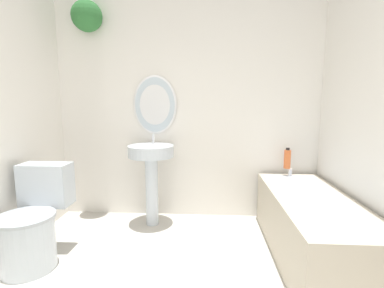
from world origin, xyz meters
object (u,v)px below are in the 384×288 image
Objects in this scene: shampoo_bottle at (287,159)px; pedestal_sink at (151,164)px; bathtub at (312,226)px; toilet at (34,223)px.

pedestal_sink is at bearing -174.18° from shampoo_bottle.
shampoo_bottle reaches higher than bathtub.
pedestal_sink reaches higher than shampoo_bottle.
bathtub is (1.42, -0.54, -0.37)m from pedestal_sink.
shampoo_bottle is (2.16, 0.89, 0.36)m from toilet.
bathtub is at bearing -87.47° from shampoo_bottle.
toilet is 2.20m from bathtub.
pedestal_sink is 0.61× the size of bathtub.
shampoo_bottle reaches higher than toilet.
toilet is at bearing -135.97° from pedestal_sink.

